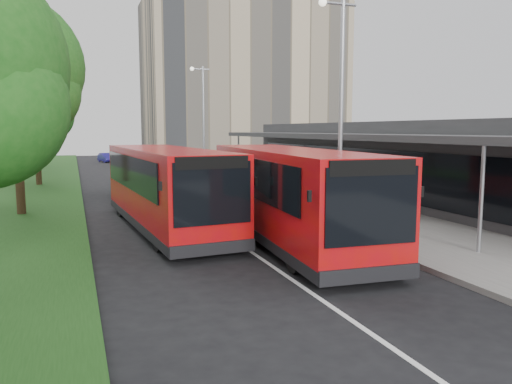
{
  "coord_description": "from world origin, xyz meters",
  "views": [
    {
      "loc": [
        -4.84,
        -13.87,
        3.61
      ],
      "look_at": [
        0.96,
        1.98,
        1.5
      ],
      "focal_mm": 35.0,
      "sensor_mm": 36.0,
      "label": 1
    }
  ],
  "objects_px": {
    "bollard": "(230,174)",
    "tree_mid": "(13,75)",
    "bus_second": "(166,188)",
    "litter_bin": "(282,188)",
    "lamp_post_far": "(202,114)",
    "bus_main": "(289,195)",
    "tree_far": "(35,106)",
    "car_far": "(106,158)",
    "lamp_post_near": "(339,98)",
    "car_near": "(148,161)"
  },
  "relations": [
    {
      "from": "bus_second",
      "to": "litter_bin",
      "type": "xyz_separation_m",
      "value": [
        7.2,
        6.08,
        -0.95
      ]
    },
    {
      "from": "bollard",
      "to": "lamp_post_far",
      "type": "bearing_deg",
      "value": 98.97
    },
    {
      "from": "bus_main",
      "to": "car_far",
      "type": "xyz_separation_m",
      "value": [
        -3.0,
        43.7,
        -1.02
      ]
    },
    {
      "from": "lamp_post_far",
      "to": "bollard",
      "type": "relative_size",
      "value": 7.23
    },
    {
      "from": "bus_second",
      "to": "lamp_post_far",
      "type": "bearing_deg",
      "value": 67.64
    },
    {
      "from": "tree_far",
      "to": "lamp_post_far",
      "type": "height_order",
      "value": "lamp_post_far"
    },
    {
      "from": "tree_mid",
      "to": "lamp_post_far",
      "type": "xyz_separation_m",
      "value": [
        11.13,
        12.95,
        -1.1
      ]
    },
    {
      "from": "bollard",
      "to": "tree_far",
      "type": "bearing_deg",
      "value": 163.63
    },
    {
      "from": "tree_far",
      "to": "tree_mid",
      "type": "bearing_deg",
      "value": -90.0
    },
    {
      "from": "lamp_post_far",
      "to": "bus_main",
      "type": "relative_size",
      "value": 0.75
    },
    {
      "from": "litter_bin",
      "to": "car_far",
      "type": "distance_m",
      "value": 34.8
    },
    {
      "from": "litter_bin",
      "to": "car_near",
      "type": "height_order",
      "value": "car_near"
    },
    {
      "from": "tree_mid",
      "to": "lamp_post_near",
      "type": "bearing_deg",
      "value": -32.36
    },
    {
      "from": "tree_far",
      "to": "lamp_post_near",
      "type": "relative_size",
      "value": 0.98
    },
    {
      "from": "lamp_post_near",
      "to": "bus_main",
      "type": "bearing_deg",
      "value": -151.67
    },
    {
      "from": "lamp_post_far",
      "to": "tree_far",
      "type": "bearing_deg",
      "value": -175.13
    },
    {
      "from": "lamp_post_near",
      "to": "car_near",
      "type": "distance_m",
      "value": 35.06
    },
    {
      "from": "lamp_post_near",
      "to": "lamp_post_far",
      "type": "bearing_deg",
      "value": 90.0
    },
    {
      "from": "tree_far",
      "to": "bollard",
      "type": "xyz_separation_m",
      "value": [
        11.83,
        -3.47,
        -4.38
      ]
    },
    {
      "from": "car_near",
      "to": "car_far",
      "type": "xyz_separation_m",
      "value": [
        -3.52,
        7.59,
        -0.02
      ]
    },
    {
      "from": "bollard",
      "to": "car_far",
      "type": "height_order",
      "value": "bollard"
    },
    {
      "from": "car_far",
      "to": "lamp_post_near",
      "type": "bearing_deg",
      "value": -96.93
    },
    {
      "from": "tree_mid",
      "to": "car_far",
      "type": "height_order",
      "value": "tree_mid"
    },
    {
      "from": "tree_far",
      "to": "bollard",
      "type": "bearing_deg",
      "value": -16.37
    },
    {
      "from": "tree_far",
      "to": "car_far",
      "type": "relative_size",
      "value": 2.51
    },
    {
      "from": "lamp_post_far",
      "to": "bus_main",
      "type": "xyz_separation_m",
      "value": [
        -2.52,
        -21.36,
        -3.18
      ]
    },
    {
      "from": "lamp_post_far",
      "to": "tree_mid",
      "type": "bearing_deg",
      "value": -130.68
    },
    {
      "from": "lamp_post_near",
      "to": "car_far",
      "type": "bearing_deg",
      "value": 97.43
    },
    {
      "from": "bus_main",
      "to": "litter_bin",
      "type": "relative_size",
      "value": 13.27
    },
    {
      "from": "lamp_post_far",
      "to": "bollard",
      "type": "xyz_separation_m",
      "value": [
        0.7,
        -4.42,
        -4.01
      ]
    },
    {
      "from": "bus_second",
      "to": "bollard",
      "type": "bearing_deg",
      "value": 59.79
    },
    {
      "from": "tree_far",
      "to": "car_near",
      "type": "height_order",
      "value": "tree_far"
    },
    {
      "from": "tree_far",
      "to": "bollard",
      "type": "height_order",
      "value": "tree_far"
    },
    {
      "from": "tree_far",
      "to": "car_near",
      "type": "bearing_deg",
      "value": 59.81
    },
    {
      "from": "tree_mid",
      "to": "car_far",
      "type": "distance_m",
      "value": 36.12
    },
    {
      "from": "tree_far",
      "to": "bus_main",
      "type": "bearing_deg",
      "value": -67.13
    },
    {
      "from": "tree_far",
      "to": "litter_bin",
      "type": "relative_size",
      "value": 9.75
    },
    {
      "from": "bus_main",
      "to": "car_far",
      "type": "height_order",
      "value": "bus_main"
    },
    {
      "from": "lamp_post_near",
      "to": "lamp_post_far",
      "type": "height_order",
      "value": "same"
    },
    {
      "from": "car_far",
      "to": "bus_second",
      "type": "bearing_deg",
      "value": -104.84
    },
    {
      "from": "bus_second",
      "to": "car_far",
      "type": "xyz_separation_m",
      "value": [
        0.33,
        40.19,
        -0.99
      ]
    },
    {
      "from": "lamp_post_far",
      "to": "litter_bin",
      "type": "height_order",
      "value": "lamp_post_far"
    },
    {
      "from": "bus_main",
      "to": "car_far",
      "type": "distance_m",
      "value": 43.81
    },
    {
      "from": "bollard",
      "to": "car_near",
      "type": "relative_size",
      "value": 0.35
    },
    {
      "from": "bollard",
      "to": "tree_mid",
      "type": "bearing_deg",
      "value": -144.21
    },
    {
      "from": "bus_second",
      "to": "tree_far",
      "type": "bearing_deg",
      "value": 103.12
    },
    {
      "from": "car_far",
      "to": "bollard",
      "type": "bearing_deg",
      "value": -91.28
    },
    {
      "from": "tree_far",
      "to": "bus_main",
      "type": "height_order",
      "value": "tree_far"
    },
    {
      "from": "bus_main",
      "to": "bus_second",
      "type": "distance_m",
      "value": 4.84
    },
    {
      "from": "lamp_post_near",
      "to": "litter_bin",
      "type": "xyz_separation_m",
      "value": [
        1.35,
        8.22,
        -4.16
      ]
    }
  ]
}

